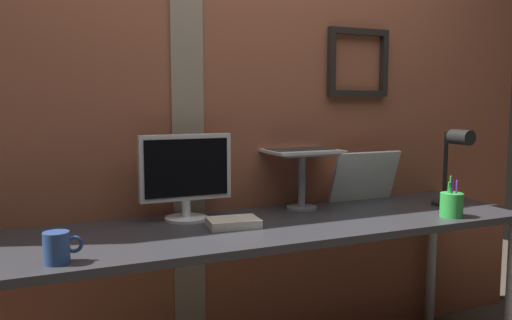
# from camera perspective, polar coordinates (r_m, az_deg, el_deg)

# --- Properties ---
(brick_wall_back) EXTENTS (3.46, 0.16, 2.44)m
(brick_wall_back) POSITION_cam_1_polar(r_m,az_deg,el_deg) (2.44, -2.61, 6.20)
(brick_wall_back) COLOR #9E563D
(brick_wall_back) RESTS_ON ground_plane
(desk) EXTENTS (2.37, 0.63, 0.73)m
(desk) POSITION_cam_1_polar(r_m,az_deg,el_deg) (2.17, 1.09, -8.56)
(desk) COLOR #333338
(desk) RESTS_ON ground_plane
(monitor) EXTENTS (0.39, 0.18, 0.36)m
(monitor) POSITION_cam_1_polar(r_m,az_deg,el_deg) (2.20, -7.65, -1.35)
(monitor) COLOR white
(monitor) RESTS_ON desk
(laptop_stand) EXTENTS (0.28, 0.22, 0.26)m
(laptop_stand) POSITION_cam_1_polar(r_m,az_deg,el_deg) (2.42, 5.02, -1.22)
(laptop_stand) COLOR gray
(laptop_stand) RESTS_ON desk
(laptop) EXTENTS (0.33, 0.32, 0.22)m
(laptop) POSITION_cam_1_polar(r_m,az_deg,el_deg) (2.47, 4.20, 2.31)
(laptop) COLOR silver
(laptop) RESTS_ON laptop_stand
(whiteboard_panel) EXTENTS (0.37, 0.09, 0.25)m
(whiteboard_panel) POSITION_cam_1_polar(r_m,az_deg,el_deg) (2.66, 11.74, -1.76)
(whiteboard_panel) COLOR white
(whiteboard_panel) RESTS_ON desk
(desk_lamp) EXTENTS (0.12, 0.20, 0.37)m
(desk_lamp) POSITION_cam_1_polar(r_m,az_deg,el_deg) (2.62, 20.73, 0.10)
(desk_lamp) COLOR black
(desk_lamp) RESTS_ON desk
(pen_cup) EXTENTS (0.10, 0.10, 0.18)m
(pen_cup) POSITION_cam_1_polar(r_m,az_deg,el_deg) (2.41, 20.47, -4.57)
(pen_cup) COLOR green
(pen_cup) RESTS_ON desk
(coffee_mug) EXTENTS (0.12, 0.08, 0.10)m
(coffee_mug) POSITION_cam_1_polar(r_m,az_deg,el_deg) (1.74, -20.76, -8.88)
(coffee_mug) COLOR #2D4C8C
(coffee_mug) RESTS_ON desk
(paper_clutter_stack) EXTENTS (0.22, 0.16, 0.03)m
(paper_clutter_stack) POSITION_cam_1_polar(r_m,az_deg,el_deg) (2.09, -2.48, -6.81)
(paper_clutter_stack) COLOR silver
(paper_clutter_stack) RESTS_ON desk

